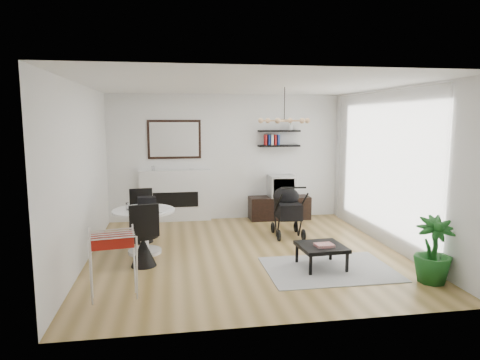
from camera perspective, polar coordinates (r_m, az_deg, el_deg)
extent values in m
plane|color=olive|center=(7.12, 0.78, -9.68)|extent=(5.00, 5.00, 0.00)
plane|color=white|center=(6.80, 0.82, 12.54)|extent=(5.00, 5.00, 0.00)
plane|color=white|center=(9.28, -1.88, 3.02)|extent=(5.00, 0.00, 5.00)
plane|color=white|center=(6.85, -20.26, 0.69)|extent=(0.00, 5.00, 5.00)
plane|color=white|center=(7.66, 19.54, 1.47)|extent=(0.00, 5.00, 5.00)
cube|color=white|center=(7.79, 18.20, 1.63)|extent=(0.04, 3.60, 2.60)
cube|color=white|center=(9.24, -8.58, -2.10)|extent=(1.50, 0.15, 1.10)
cube|color=black|center=(9.19, -8.57, -2.59)|extent=(0.95, 0.06, 0.32)
cube|color=black|center=(9.17, -8.75, 5.37)|extent=(1.12, 0.03, 0.82)
cube|color=white|center=(9.15, -8.75, 5.37)|extent=(1.02, 0.01, 0.72)
cube|color=black|center=(9.35, 5.20, 4.57)|extent=(0.90, 0.25, 0.04)
cube|color=black|center=(9.34, 5.23, 6.53)|extent=(0.90, 0.25, 0.04)
cube|color=black|center=(9.43, 5.26, -3.71)|extent=(1.32, 0.46, 0.49)
cube|color=silver|center=(9.35, 5.53, -0.80)|extent=(0.54, 0.47, 0.47)
cube|color=black|center=(9.13, 5.90, -1.02)|extent=(0.46, 0.01, 0.38)
cylinder|color=white|center=(7.27, -12.56, -9.26)|extent=(0.54, 0.54, 0.06)
cylinder|color=white|center=(7.18, -12.64, -6.63)|extent=(0.13, 0.13, 0.63)
cylinder|color=white|center=(7.10, -12.73, -4.02)|extent=(0.99, 0.99, 0.04)
imported|color=black|center=(7.04, -13.54, -3.88)|extent=(0.36, 0.35, 0.02)
cube|color=black|center=(7.26, -12.34, -2.88)|extent=(0.31, 0.21, 0.17)
cube|color=white|center=(6.98, -11.24, -3.98)|extent=(0.44, 0.41, 0.01)
cylinder|color=white|center=(7.24, -14.78, -3.30)|extent=(0.06, 0.06, 0.10)
cylinder|color=black|center=(7.80, -12.89, -4.82)|extent=(0.45, 0.45, 0.05)
cone|color=black|center=(7.86, -12.84, -6.55)|extent=(0.36, 0.36, 0.43)
cube|color=black|center=(7.95, -13.06, -2.73)|extent=(0.41, 0.10, 0.46)
cylinder|color=black|center=(6.54, -12.82, -7.17)|extent=(0.46, 0.46, 0.05)
cone|color=black|center=(6.61, -12.75, -9.28)|extent=(0.38, 0.38, 0.44)
cube|color=black|center=(6.28, -12.65, -5.34)|extent=(0.42, 0.12, 0.47)
cube|color=maroon|center=(5.40, -16.65, -7.66)|extent=(0.52, 0.35, 0.13)
cube|color=black|center=(8.02, 6.42, -4.01)|extent=(0.44, 0.64, 0.29)
ellipsoid|color=black|center=(8.16, 6.15, -2.18)|extent=(0.50, 0.50, 0.35)
cylinder|color=black|center=(7.56, 7.14, -1.03)|extent=(0.46, 0.05, 0.03)
torus|color=black|center=(8.34, 4.40, -6.35)|extent=(0.06, 0.22, 0.22)
torus|color=black|center=(8.44, 7.45, -6.23)|extent=(0.06, 0.22, 0.22)
torus|color=black|center=(7.80, 5.21, -7.41)|extent=(0.06, 0.22, 0.22)
torus|color=black|center=(7.90, 8.47, -7.25)|extent=(0.06, 0.22, 0.22)
cube|color=#ABABAB|center=(6.50, 11.77, -11.55)|extent=(1.85, 1.33, 0.01)
cube|color=black|center=(6.46, 10.80, -8.75)|extent=(0.68, 0.68, 0.06)
cube|color=black|center=(6.17, 9.39, -11.16)|extent=(0.04, 0.04, 0.28)
cube|color=black|center=(6.39, 14.08, -10.62)|extent=(0.04, 0.04, 0.28)
cube|color=black|center=(6.66, 7.59, -9.67)|extent=(0.04, 0.04, 0.28)
cube|color=black|center=(6.86, 11.99, -9.23)|extent=(0.04, 0.04, 0.28)
cube|color=red|center=(6.39, 11.17, -8.52)|extent=(0.27, 0.22, 0.04)
imported|color=#175019|center=(6.32, 24.38, -8.51)|extent=(0.59, 0.59, 0.89)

